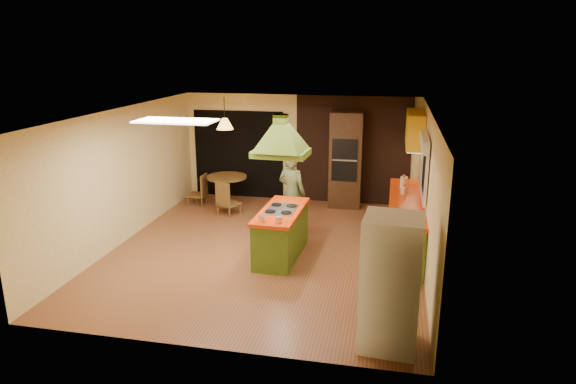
% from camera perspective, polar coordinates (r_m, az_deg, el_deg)
% --- Properties ---
extents(ground, '(6.50, 6.50, 0.00)m').
position_cam_1_polar(ground, '(9.44, -2.34, -6.37)').
color(ground, brown).
rests_on(ground, ground).
extents(room_walls, '(5.50, 6.50, 6.50)m').
position_cam_1_polar(room_walls, '(9.04, -2.43, 0.98)').
color(room_walls, '#FFF1B6').
rests_on(room_walls, ground).
extents(ceiling_plane, '(6.50, 6.50, 0.00)m').
position_cam_1_polar(ceiling_plane, '(8.80, -2.52, 8.86)').
color(ceiling_plane, silver).
rests_on(ceiling_plane, room_walls).
extents(brick_panel, '(2.64, 0.03, 2.50)m').
position_cam_1_polar(brick_panel, '(11.96, 7.22, 4.58)').
color(brick_panel, '#381E14').
rests_on(brick_panel, ground).
extents(nook_opening, '(2.20, 0.03, 2.10)m').
position_cam_1_polar(nook_opening, '(12.51, -5.50, 4.20)').
color(nook_opening, black).
rests_on(nook_opening, ground).
extents(right_counter, '(0.62, 3.05, 0.92)m').
position_cam_1_polar(right_counter, '(9.59, 12.90, -3.46)').
color(right_counter, olive).
rests_on(right_counter, ground).
extents(upper_cabinets, '(0.34, 1.40, 0.70)m').
position_cam_1_polar(upper_cabinets, '(10.80, 13.93, 6.79)').
color(upper_cabinets, yellow).
rests_on(upper_cabinets, room_walls).
extents(window_right, '(0.12, 1.35, 1.06)m').
position_cam_1_polar(window_right, '(9.07, 14.99, 3.87)').
color(window_right, black).
rests_on(window_right, room_walls).
extents(fluor_panel, '(1.20, 0.60, 0.03)m').
position_cam_1_polar(fluor_panel, '(8.03, -12.36, 7.72)').
color(fluor_panel, white).
rests_on(fluor_panel, ceiling_plane).
extents(kitchen_island, '(0.73, 1.71, 0.87)m').
position_cam_1_polar(kitchen_island, '(9.01, -0.75, -4.53)').
color(kitchen_island, '#51761D').
rests_on(kitchen_island, ground).
extents(range_hood, '(0.94, 0.70, 0.78)m').
position_cam_1_polar(range_hood, '(8.54, -0.80, 7.01)').
color(range_hood, olive).
rests_on(range_hood, ceiling_plane).
extents(man, '(0.69, 0.57, 1.62)m').
position_cam_1_polar(man, '(10.01, 0.43, -0.13)').
color(man, '#454C28').
rests_on(man, ground).
extents(refrigerator, '(0.74, 0.70, 1.69)m').
position_cam_1_polar(refrigerator, '(6.36, 11.35, -9.89)').
color(refrigerator, white).
rests_on(refrigerator, ground).
extents(wall_oven, '(0.74, 0.62, 2.18)m').
position_cam_1_polar(wall_oven, '(11.73, 6.43, 3.58)').
color(wall_oven, '#482B17').
rests_on(wall_oven, ground).
extents(dining_table, '(0.92, 0.92, 0.69)m').
position_cam_1_polar(dining_table, '(11.95, -6.80, 0.81)').
color(dining_table, brown).
rests_on(dining_table, ground).
extents(chair_left, '(0.40, 0.40, 0.72)m').
position_cam_1_polar(chair_left, '(12.13, -10.07, 0.30)').
color(chair_left, brown).
rests_on(chair_left, ground).
extents(chair_near, '(0.55, 0.55, 0.75)m').
position_cam_1_polar(chair_near, '(11.31, -6.62, -0.63)').
color(chair_near, brown).
rests_on(chair_near, ground).
extents(pendant_lamp, '(0.49, 0.49, 0.24)m').
position_cam_1_polar(pendant_lamp, '(11.66, -7.03, 7.54)').
color(pendant_lamp, '#FF9E3F').
rests_on(pendant_lamp, ceiling_plane).
extents(canister_large, '(0.15, 0.15, 0.22)m').
position_cam_1_polar(canister_large, '(10.19, 12.76, 1.02)').
color(canister_large, beige).
rests_on(canister_large, right_counter).
extents(canister_medium, '(0.16, 0.16, 0.18)m').
position_cam_1_polar(canister_medium, '(10.38, 12.75, 1.20)').
color(canister_medium, beige).
rests_on(canister_medium, right_counter).
extents(canister_small, '(0.14, 0.14, 0.14)m').
position_cam_1_polar(canister_small, '(9.80, 12.77, 0.21)').
color(canister_small, '#EEE5C0').
rests_on(canister_small, right_counter).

